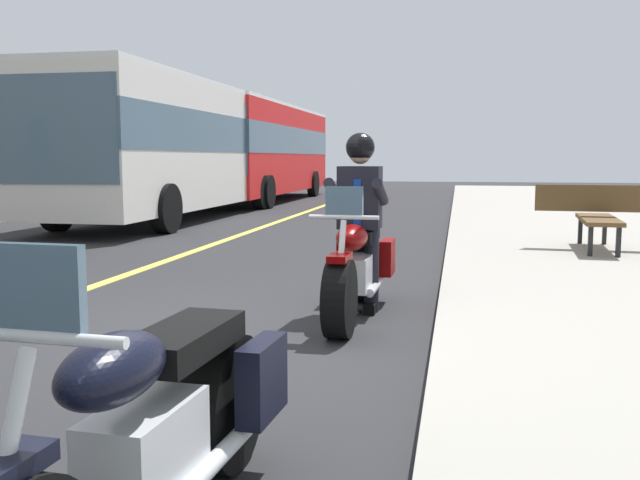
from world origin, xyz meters
name	(u,v)px	position (x,y,z in m)	size (l,w,h in m)	color
ground_plane	(198,334)	(0.00, 0.00, 0.00)	(80.00, 80.00, 0.00)	#28282B
motorcycle_main	(356,269)	(-0.94, 1.23, 0.45)	(2.21, 0.61, 1.26)	black
rider_main	(360,206)	(-1.13, 1.23, 1.04)	(0.62, 0.55, 1.74)	black
motorcycle_parked	(152,434)	(3.16, 1.04, 0.45)	(2.22, 0.67, 1.26)	black
bus_near	(261,147)	(-18.21, -4.66, 1.87)	(11.05, 2.70, 3.30)	red
bus_far	(178,143)	(-11.06, -4.75, 1.87)	(11.05, 2.70, 3.30)	white
bench_sidewalk	(598,211)	(-5.39, 4.21, 0.71)	(1.83, 1.80, 0.95)	brown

